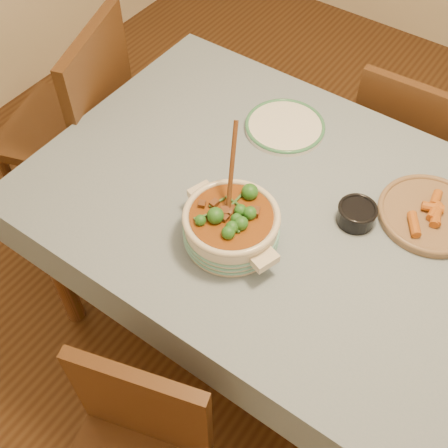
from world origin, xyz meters
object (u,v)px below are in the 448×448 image
stew_casserole (231,224)px  chair_far (402,144)px  condiment_bowl (357,213)px  chair_left (80,121)px  dining_table (299,230)px  white_plate (285,126)px  fried_plate (430,213)px

stew_casserole → chair_far: bearing=79.9°
condiment_bowl → chair_left: size_ratio=0.15×
stew_casserole → chair_far: stew_casserole is taller
dining_table → chair_left: bearing=177.1°
chair_far → chair_left: bearing=30.4°
white_plate → dining_table: bearing=-50.0°
dining_table → chair_left: 1.04m
stew_casserole → fried_plate: 0.59m
dining_table → white_plate: (-0.23, 0.28, 0.10)m
chair_far → white_plate: bearing=56.3°
stew_casserole → chair_left: size_ratio=0.36×
white_plate → condiment_bowl: condiment_bowl is taller
stew_casserole → chair_left: 0.99m
fried_plate → chair_far: bearing=114.8°
white_plate → fried_plate: 0.56m
dining_table → stew_casserole: 0.29m
white_plate → chair_left: 0.85m
condiment_bowl → fried_plate: 0.22m
stew_casserole → fried_plate: (0.43, 0.40, -0.05)m
condiment_bowl → chair_far: bearing=97.1°
stew_casserole → condiment_bowl: stew_casserole is taller
fried_plate → condiment_bowl: bearing=-141.5°
white_plate → condiment_bowl: (0.38, -0.22, 0.02)m
condiment_bowl → chair_far: size_ratio=0.18×
condiment_bowl → fried_plate: bearing=38.5°
fried_plate → chair_left: chair_left is taller
white_plate → fried_plate: (0.55, -0.08, 0.01)m
dining_table → condiment_bowl: size_ratio=11.40×
white_plate → condiment_bowl: bearing=-30.2°
dining_table → fried_plate: size_ratio=4.71×
stew_casserole → chair_far: 1.04m
chair_far → chair_left: 1.30m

